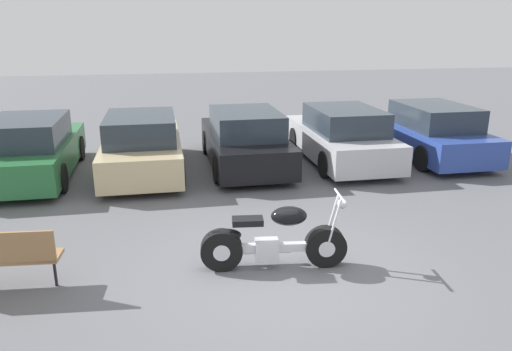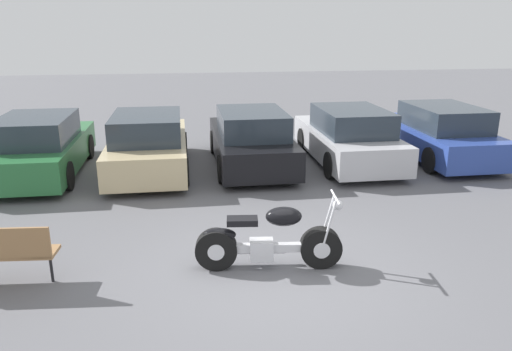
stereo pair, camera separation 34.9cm
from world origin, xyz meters
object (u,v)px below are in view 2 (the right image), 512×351
(parked_car_green, at_px, (40,147))
(parked_car_silver, at_px, (348,137))
(parked_car_champagne, at_px, (149,144))
(parked_car_blue, at_px, (439,134))
(parked_car_black, at_px, (251,140))
(motorcycle, at_px, (267,241))

(parked_car_green, bearing_deg, parked_car_silver, -0.22)
(parked_car_champagne, height_order, parked_car_blue, same)
(parked_car_black, distance_m, parked_car_blue, 4.96)
(motorcycle, xyz_separation_m, parked_car_black, (0.52, 5.42, 0.25))
(motorcycle, relative_size, parked_car_champagne, 0.50)
(parked_car_black, relative_size, parked_car_blue, 1.00)
(motorcycle, bearing_deg, parked_car_blue, 44.70)
(parked_car_black, relative_size, parked_car_silver, 1.00)
(parked_car_champagne, distance_m, parked_car_black, 2.48)
(motorcycle, distance_m, parked_car_silver, 6.14)
(parked_car_green, height_order, parked_car_blue, same)
(parked_car_champagne, bearing_deg, parked_car_blue, 0.86)
(parked_car_champagne, distance_m, parked_car_blue, 7.44)
(parked_car_green, relative_size, parked_car_silver, 1.00)
(motorcycle, bearing_deg, parked_car_champagne, 110.27)
(parked_car_champagne, distance_m, parked_car_silver, 4.96)
(motorcycle, xyz_separation_m, parked_car_green, (-4.44, 5.38, 0.25))
(parked_car_silver, xyz_separation_m, parked_car_blue, (2.48, 0.07, 0.00))
(parked_car_black, bearing_deg, parked_car_blue, 0.03)
(parked_car_blue, bearing_deg, parked_car_champagne, -179.14)
(motorcycle, height_order, parked_car_black, parked_car_black)
(parked_car_blue, bearing_deg, motorcycle, -135.30)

